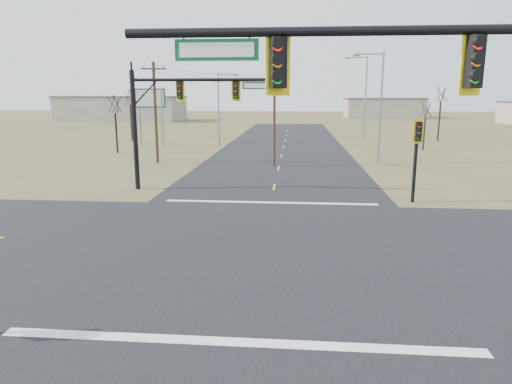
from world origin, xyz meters
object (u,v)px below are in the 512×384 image
mast_arm_far (178,105)px  utility_pole_near (274,118)px  streetlight_c (220,105)px  utility_pole_far (155,111)px  bare_tree_b (130,97)px  mast_arm_near (493,109)px  pedestal_signal_ne (417,143)px  bare_tree_a (114,103)px  highway_sign (150,106)px  streetlight_b (364,93)px  streetlight_a (378,102)px  bare_tree_c (426,109)px  bare_tree_d (441,93)px

mast_arm_far → utility_pole_near: size_ratio=1.19×
streetlight_c → utility_pole_far: bearing=-127.6°
streetlight_c → bare_tree_b: streetlight_c is taller
utility_pole_near → bare_tree_b: size_ratio=1.07×
mast_arm_near → pedestal_signal_ne: (2.67, 15.94, -2.28)m
utility_pole_far → bare_tree_a: size_ratio=1.34×
bare_tree_a → bare_tree_b: (-3.12, 13.10, 0.61)m
highway_sign → bare_tree_a: bearing=-109.7°
streetlight_c → streetlight_b: bearing=7.9°
streetlight_a → mast_arm_far: bearing=-149.4°
streetlight_b → streetlight_c: size_ratio=1.30×
streetlight_b → bare_tree_c: streetlight_b is taller
highway_sign → streetlight_a: 27.65m
streetlight_b → bare_tree_b: size_ratio=1.54×
bare_tree_a → pedestal_signal_ne: bearing=-39.2°
streetlight_a → utility_pole_far: bearing=172.4°
mast_arm_near → streetlight_c: bearing=81.8°
pedestal_signal_ne → bare_tree_b: (-28.60, 33.87, 2.39)m
mast_arm_near → bare_tree_c: (10.18, 42.12, -1.18)m
mast_arm_far → streetlight_b: bearing=72.4°
streetlight_a → bare_tree_a: bearing=157.2°
mast_arm_far → utility_pole_near: bearing=68.5°
streetlight_a → streetlight_c: (-16.03, 12.53, -0.59)m
bare_tree_b → bare_tree_d: size_ratio=0.93×
pedestal_signal_ne → streetlight_c: bearing=118.8°
bare_tree_d → mast_arm_near: bearing=-105.8°
mast_arm_far → utility_pole_far: bearing=120.5°
highway_sign → bare_tree_b: bearing=120.0°
bare_tree_b → mast_arm_near: bearing=-62.5°
mast_arm_far → bare_tree_a: size_ratio=1.41×
bare_tree_b → streetlight_a: bearing=-32.6°
bare_tree_a → streetlight_c: bearing=35.6°
bare_tree_b → bare_tree_c: bearing=-12.0°
utility_pole_near → bare_tree_b: utility_pole_near is taller
mast_arm_far → bare_tree_d: bearing=59.6°
mast_arm_far → highway_sign: bearing=118.2°
streetlight_a → streetlight_c: bearing=131.0°
utility_pole_far → bare_tree_d: utility_pole_far is taller
pedestal_signal_ne → streetlight_b: streetlight_b is taller
streetlight_b → bare_tree_d: streetlight_b is taller
mast_arm_near → streetlight_b: streetlight_b is taller
bare_tree_a → bare_tree_b: bare_tree_b is taller
utility_pole_near → streetlight_a: 9.44m
pedestal_signal_ne → bare_tree_a: 32.92m
mast_arm_near → utility_pole_near: mast_arm_near is taller
bare_tree_d → bare_tree_b: bearing=-175.9°
mast_arm_near → highway_sign: bearing=91.2°
streetlight_c → bare_tree_b: bearing=132.2°
utility_pole_near → streetlight_c: (-7.06, 15.18, 0.72)m
mast_arm_far → bare_tree_c: size_ratio=1.61×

